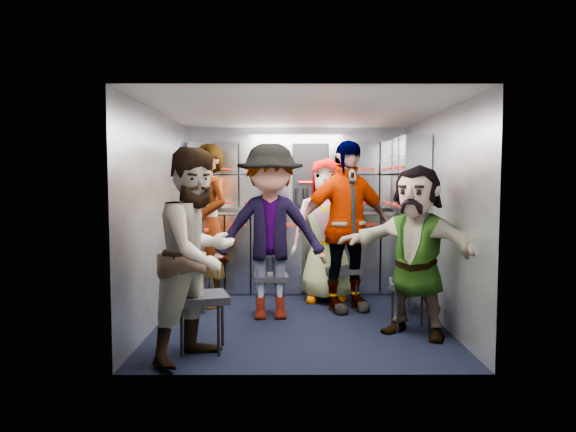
{
  "coord_description": "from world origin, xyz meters",
  "views": [
    {
      "loc": [
        -0.13,
        -5.16,
        1.42
      ],
      "look_at": [
        -0.11,
        0.35,
        1.04
      ],
      "focal_mm": 32.0,
      "sensor_mm": 36.0,
      "label": 1
    }
  ],
  "objects_px": {
    "attendant_arc_c": "(327,230)",
    "attendant_arc_e": "(416,251)",
    "attendant_arc_b": "(270,232)",
    "attendant_arc_d": "(345,226)",
    "jump_seat_center": "(326,262)",
    "attendant_standing": "(208,225)",
    "jump_seat_mid_left": "(271,279)",
    "jump_seat_mid_right": "(343,272)",
    "attendant_arc_a": "(198,254)",
    "jump_seat_near_right": "(411,287)",
    "jump_seat_near_left": "(202,301)"
  },
  "relations": [
    {
      "from": "attendant_standing",
      "to": "jump_seat_center",
      "type": "bearing_deg",
      "value": 64.91
    },
    {
      "from": "jump_seat_mid_right",
      "to": "jump_seat_near_right",
      "type": "bearing_deg",
      "value": -59.29
    },
    {
      "from": "attendant_arc_c",
      "to": "attendant_arc_d",
      "type": "relative_size",
      "value": 0.91
    },
    {
      "from": "jump_seat_mid_right",
      "to": "jump_seat_mid_left",
      "type": "bearing_deg",
      "value": -158.97
    },
    {
      "from": "attendant_arc_d",
      "to": "attendant_arc_b",
      "type": "bearing_deg",
      "value": -178.82
    },
    {
      "from": "jump_seat_near_left",
      "to": "attendant_arc_d",
      "type": "distance_m",
      "value": 1.96
    },
    {
      "from": "attendant_standing",
      "to": "attendant_arc_b",
      "type": "distance_m",
      "value": 0.91
    },
    {
      "from": "jump_seat_center",
      "to": "jump_seat_near_left",
      "type": "bearing_deg",
      "value": -121.01
    },
    {
      "from": "jump_seat_center",
      "to": "attendant_arc_b",
      "type": "distance_m",
      "value": 1.21
    },
    {
      "from": "attendant_standing",
      "to": "attendant_arc_c",
      "type": "height_order",
      "value": "attendant_standing"
    },
    {
      "from": "jump_seat_mid_left",
      "to": "attendant_arc_a",
      "type": "relative_size",
      "value": 0.25
    },
    {
      "from": "jump_seat_near_left",
      "to": "jump_seat_center",
      "type": "xyz_separation_m",
      "value": [
        1.17,
        1.95,
        0.01
      ]
    },
    {
      "from": "attendant_arc_b",
      "to": "attendant_arc_d",
      "type": "relative_size",
      "value": 0.97
    },
    {
      "from": "attendant_standing",
      "to": "jump_seat_mid_left",
      "type": "bearing_deg",
      "value": 23.0
    },
    {
      "from": "jump_seat_mid_left",
      "to": "attendant_standing",
      "type": "distance_m",
      "value": 0.98
    },
    {
      "from": "attendant_arc_b",
      "to": "attendant_arc_d",
      "type": "height_order",
      "value": "attendant_arc_d"
    },
    {
      "from": "jump_seat_mid_right",
      "to": "attendant_arc_d",
      "type": "bearing_deg",
      "value": -90.0
    },
    {
      "from": "attendant_arc_a",
      "to": "attendant_arc_d",
      "type": "height_order",
      "value": "attendant_arc_d"
    },
    {
      "from": "attendant_arc_c",
      "to": "attendant_arc_e",
      "type": "height_order",
      "value": "attendant_arc_c"
    },
    {
      "from": "jump_seat_near_right",
      "to": "attendant_arc_e",
      "type": "xyz_separation_m",
      "value": [
        -0.0,
        -0.18,
        0.37
      ]
    },
    {
      "from": "attendant_arc_a",
      "to": "attendant_arc_b",
      "type": "distance_m",
      "value": 1.33
    },
    {
      "from": "jump_seat_near_right",
      "to": "attendant_arc_d",
      "type": "relative_size",
      "value": 0.25
    },
    {
      "from": "jump_seat_near_left",
      "to": "attendant_arc_d",
      "type": "height_order",
      "value": "attendant_arc_d"
    },
    {
      "from": "attendant_arc_c",
      "to": "attendant_arc_e",
      "type": "relative_size",
      "value": 1.07
    },
    {
      "from": "jump_seat_center",
      "to": "attendant_arc_b",
      "type": "xyz_separation_m",
      "value": [
        -0.64,
        -0.92,
        0.46
      ]
    },
    {
      "from": "jump_seat_mid_right",
      "to": "attendant_arc_d",
      "type": "relative_size",
      "value": 0.24
    },
    {
      "from": "attendant_standing",
      "to": "jump_seat_mid_right",
      "type": "bearing_deg",
      "value": 47.49
    },
    {
      "from": "jump_seat_center",
      "to": "attendant_arc_d",
      "type": "xyz_separation_m",
      "value": [
        0.16,
        -0.61,
        0.49
      ]
    },
    {
      "from": "attendant_arc_e",
      "to": "jump_seat_near_right",
      "type": "bearing_deg",
      "value": 124.52
    },
    {
      "from": "attendant_standing",
      "to": "attendant_arc_d",
      "type": "distance_m",
      "value": 1.55
    },
    {
      "from": "attendant_arc_b",
      "to": "attendant_standing",
      "type": "bearing_deg",
      "value": 139.89
    },
    {
      "from": "attendant_standing",
      "to": "attendant_arc_a",
      "type": "relative_size",
      "value": 1.09
    },
    {
      "from": "attendant_arc_e",
      "to": "jump_seat_near_left",
      "type": "bearing_deg",
      "value": -132.57
    },
    {
      "from": "attendant_arc_d",
      "to": "attendant_arc_e",
      "type": "xyz_separation_m",
      "value": [
        0.54,
        -0.91,
        -0.14
      ]
    },
    {
      "from": "jump_seat_near_left",
      "to": "attendant_arc_e",
      "type": "xyz_separation_m",
      "value": [
        1.88,
        0.43,
        0.36
      ]
    },
    {
      "from": "attendant_arc_e",
      "to": "jump_seat_center",
      "type": "bearing_deg",
      "value": 149.36
    },
    {
      "from": "jump_seat_near_right",
      "to": "attendant_arc_d",
      "type": "height_order",
      "value": "attendant_arc_d"
    },
    {
      "from": "attendant_arc_d",
      "to": "jump_seat_mid_right",
      "type": "bearing_deg",
      "value": 70.15
    },
    {
      "from": "attendant_arc_a",
      "to": "attendant_arc_c",
      "type": "xyz_separation_m",
      "value": [
        1.17,
        1.95,
        0.0
      ]
    },
    {
      "from": "jump_seat_center",
      "to": "jump_seat_near_right",
      "type": "height_order",
      "value": "jump_seat_center"
    },
    {
      "from": "jump_seat_center",
      "to": "attendant_standing",
      "type": "distance_m",
      "value": 1.5
    },
    {
      "from": "jump_seat_center",
      "to": "attendant_arc_c",
      "type": "bearing_deg",
      "value": -90.0
    },
    {
      "from": "attendant_arc_b",
      "to": "jump_seat_mid_left",
      "type": "bearing_deg",
      "value": 86.58
    },
    {
      "from": "attendant_arc_a",
      "to": "attendant_arc_b",
      "type": "xyz_separation_m",
      "value": [
        0.53,
        1.21,
        0.06
      ]
    },
    {
      "from": "jump_seat_near_right",
      "to": "attendant_arc_b",
      "type": "bearing_deg",
      "value": 162.57
    },
    {
      "from": "jump_seat_center",
      "to": "attendant_arc_e",
      "type": "height_order",
      "value": "attendant_arc_e"
    },
    {
      "from": "jump_seat_near_left",
      "to": "attendant_arc_d",
      "type": "bearing_deg",
      "value": 45.12
    },
    {
      "from": "attendant_arc_b",
      "to": "jump_seat_near_right",
      "type": "bearing_deg",
      "value": -20.86
    },
    {
      "from": "attendant_arc_c",
      "to": "attendant_arc_d",
      "type": "xyz_separation_m",
      "value": [
        0.16,
        -0.43,
        0.09
      ]
    },
    {
      "from": "jump_seat_mid_left",
      "to": "attendant_arc_b",
      "type": "height_order",
      "value": "attendant_arc_b"
    }
  ]
}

